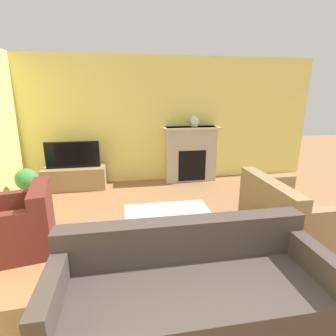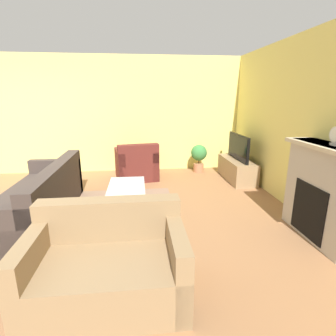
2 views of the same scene
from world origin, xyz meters
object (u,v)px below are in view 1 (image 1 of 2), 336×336
(couch_sectional, at_px, (191,291))
(coffee_table, at_px, (167,214))
(tv, at_px, (73,155))
(potted_plant, at_px, (27,183))
(mantel_clock, at_px, (194,121))
(couch_loveseat, at_px, (286,215))
(armchair_by_window, at_px, (21,227))

(couch_sectional, bearing_deg, coffee_table, 89.60)
(tv, distance_m, potted_plant, 1.03)
(tv, xyz_separation_m, mantel_clock, (2.58, 0.15, 0.61))
(couch_sectional, xyz_separation_m, couch_loveseat, (1.68, 1.20, 0.00))
(potted_plant, height_order, mantel_clock, mantel_clock)
(couch_loveseat, relative_size, mantel_clock, 6.09)
(couch_loveseat, bearing_deg, potted_plant, 66.21)
(couch_sectional, height_order, mantel_clock, mantel_clock)
(couch_loveseat, height_order, mantel_clock, mantel_clock)
(tv, bearing_deg, mantel_clock, 3.39)
(armchair_by_window, distance_m, mantel_clock, 3.85)
(tv, relative_size, coffee_table, 0.96)
(armchair_by_window, bearing_deg, couch_sectional, 41.73)
(couch_sectional, bearing_deg, tv, 113.24)
(tv, bearing_deg, couch_loveseat, -36.83)
(couch_sectional, relative_size, mantel_clock, 10.28)
(couch_loveseat, distance_m, coffee_table, 1.68)
(mantel_clock, bearing_deg, potted_plant, -165.44)
(tv, bearing_deg, coffee_table, -56.10)
(mantel_clock, bearing_deg, tv, -176.61)
(tv, height_order, mantel_clock, mantel_clock)
(potted_plant, distance_m, mantel_clock, 3.50)
(tv, xyz_separation_m, potted_plant, (-0.69, -0.70, -0.32))
(tv, xyz_separation_m, armchair_by_window, (-0.30, -2.19, -0.43))
(coffee_table, relative_size, potted_plant, 1.66)
(coffee_table, distance_m, mantel_clock, 2.84)
(coffee_table, bearing_deg, couch_sectional, -90.40)
(couch_sectional, relative_size, potted_plant, 3.47)
(couch_sectional, xyz_separation_m, armchair_by_window, (-1.85, 1.43, 0.01))
(couch_sectional, xyz_separation_m, mantel_clock, (1.03, 3.77, 1.05))
(tv, xyz_separation_m, couch_sectional, (1.55, -3.62, -0.44))
(coffee_table, xyz_separation_m, mantel_clock, (1.02, 2.48, 0.94))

